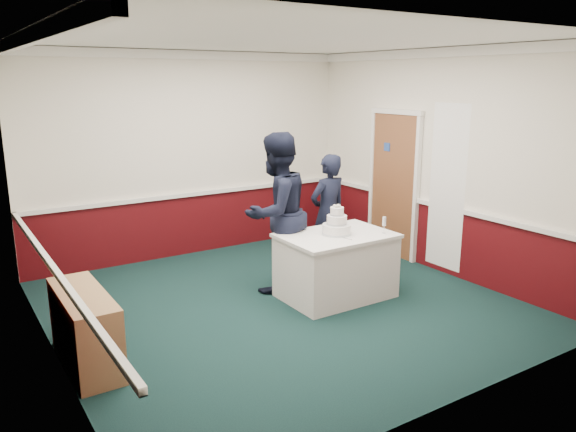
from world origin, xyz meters
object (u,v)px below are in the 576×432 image
person_woman (328,213)px  person_man (276,213)px  cake_table (336,265)px  cake_knife (345,238)px  champagne_flute (384,222)px  sideboard (85,328)px  wedding_cake (337,225)px

person_woman → person_man: bearing=9.1°
cake_table → cake_knife: 0.44m
cake_knife → champagne_flute: (0.53, -0.08, 0.14)m
sideboard → cake_table: cake_table is taller
champagne_flute → person_woman: 1.15m
sideboard → cake_knife: 2.98m
wedding_cake → person_woman: (0.51, 0.86, -0.09)m
person_man → cake_knife: bearing=103.1°
champagne_flute → cake_knife: bearing=171.4°
person_woman → champagne_flute: bearing=83.9°
cake_knife → person_woman: size_ratio=0.14×
wedding_cake → cake_knife: size_ratio=1.65×
wedding_cake → person_man: bearing=127.8°
wedding_cake → champagne_flute: wedding_cake is taller
cake_table → wedding_cake: wedding_cake is taller
cake_table → person_man: 0.97m
sideboard → person_woman: 3.64m
wedding_cake → person_man: (-0.47, 0.61, 0.09)m
champagne_flute → person_man: bearing=137.6°
sideboard → wedding_cake: bearing=1.6°
cake_table → champagne_flute: 0.78m
cake_table → wedding_cake: (0.00, 0.00, 0.50)m
person_woman → wedding_cake: bearing=53.8°
sideboard → champagne_flute: champagne_flute is taller
sideboard → wedding_cake: (2.97, 0.08, 0.55)m
sideboard → cake_knife: (2.94, -0.12, 0.44)m
wedding_cake → cake_knife: (-0.03, -0.20, -0.11)m
cake_table → person_man: bearing=127.8°
sideboard → champagne_flute: (3.47, -0.20, 0.58)m
wedding_cake → champagne_flute: 0.57m
wedding_cake → person_man: person_man is taller
person_man → person_woman: 1.03m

